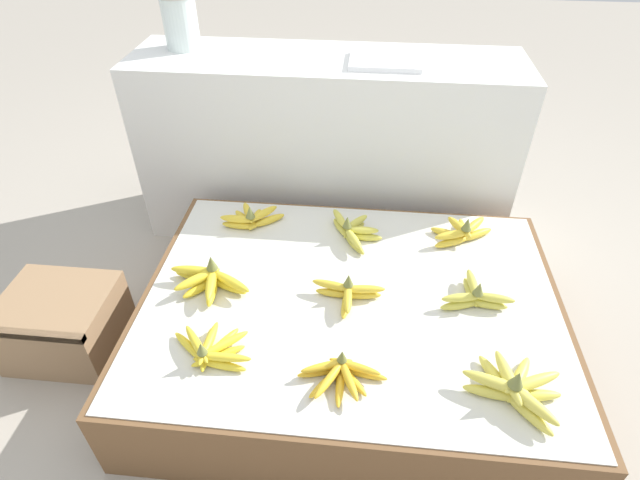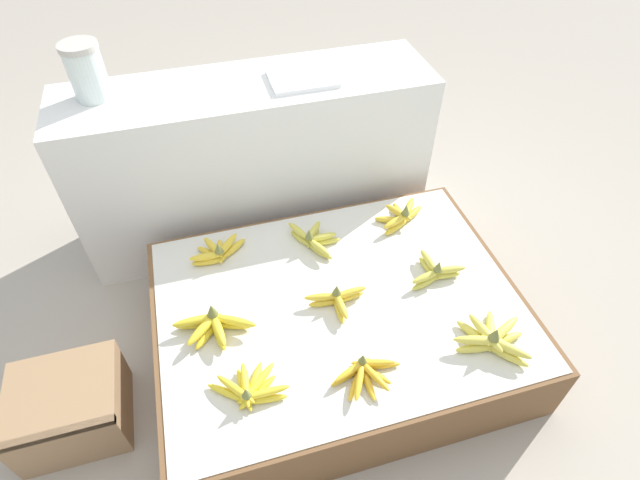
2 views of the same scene
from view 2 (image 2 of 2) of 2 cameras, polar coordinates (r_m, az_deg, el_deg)
The scene contains 15 objects.
ground_plane at distance 2.01m, azimuth 1.97°, elevation -11.75°, with size 10.00×10.00×0.00m, color #A89E8E.
display_platform at distance 1.90m, azimuth 2.08°, elevation -9.54°, with size 1.30×0.97×0.27m.
back_vendor_table at distance 2.23m, azimuth -7.44°, elevation 8.87°, with size 1.49×0.40×0.74m.
wooden_crate at distance 1.94m, azimuth -26.64°, elevation -16.76°, with size 0.35×0.30×0.23m.
banana_bunch_front_left at distance 1.59m, azimuth -7.99°, elevation -16.57°, with size 0.25×0.16×0.09m.
banana_bunch_front_midleft at distance 1.61m, azimuth 5.11°, elevation -14.89°, with size 0.24×0.15×0.08m.
banana_bunch_front_midright at distance 1.75m, azimuth 19.05°, elevation -10.71°, with size 0.26×0.24×0.11m.
banana_bunch_middle_left at distance 1.73m, azimuth -12.13°, elevation -9.49°, with size 0.27×0.17×0.11m.
banana_bunch_middle_midleft at distance 1.76m, azimuth 2.00°, elevation -6.81°, with size 0.23×0.14×0.09m.
banana_bunch_middle_midright at distance 1.88m, azimuth 12.93°, elevation -3.57°, with size 0.22×0.16×0.10m.
banana_bunch_back_left at distance 1.95m, azimuth -11.66°, elevation -1.30°, with size 0.23×0.13×0.10m.
banana_bunch_back_midleft at distance 1.95m, azimuth -0.68°, elevation 0.12°, with size 0.19×0.23×0.10m.
banana_bunch_back_midright at distance 2.07m, azimuth 9.19°, elevation 2.72°, with size 0.23×0.18×0.10m.
glass_jar at distance 2.05m, azimuth -25.14°, elevation 17.07°, with size 0.14×0.14×0.21m.
foam_tray_white at distance 2.04m, azimuth -2.04°, elevation 17.98°, with size 0.26×0.20×0.02m.
Camera 2 is at (-0.36, -1.03, 1.69)m, focal length 28.00 mm.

